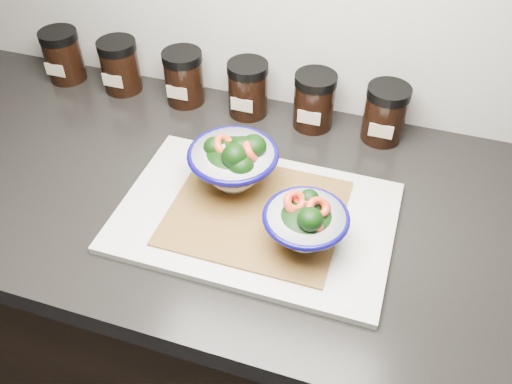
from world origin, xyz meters
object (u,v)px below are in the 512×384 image
(spice_jar_a, at_px, (63,55))
(spice_jar_b, at_px, (120,66))
(bowl_right, at_px, (306,223))
(spice_jar_c, at_px, (184,77))
(cutting_board, at_px, (255,217))
(bowl_left, at_px, (234,162))
(spice_jar_d, at_px, (248,89))
(spice_jar_f, at_px, (385,113))
(spice_jar_e, at_px, (314,101))

(spice_jar_a, xyz_separation_m, spice_jar_b, (0.14, 0.00, 0.00))
(bowl_right, distance_m, spice_jar_a, 0.70)
(spice_jar_a, bearing_deg, spice_jar_c, 0.00)
(spice_jar_a, bearing_deg, cutting_board, -28.23)
(bowl_left, xyz_separation_m, spice_jar_a, (-0.48, 0.23, -0.01))
(spice_jar_d, distance_m, spice_jar_f, 0.27)
(spice_jar_c, bearing_deg, bowl_left, -50.12)
(bowl_left, distance_m, bowl_right, 0.17)
(bowl_right, height_order, spice_jar_b, same)
(bowl_right, bearing_deg, cutting_board, 158.56)
(cutting_board, height_order, spice_jar_c, spice_jar_c)
(spice_jar_a, relative_size, spice_jar_c, 1.00)
(bowl_left, height_order, spice_jar_d, bowl_left)
(spice_jar_c, xyz_separation_m, spice_jar_e, (0.28, 0.00, 0.00))
(bowl_left, bearing_deg, spice_jar_f, 46.37)
(cutting_board, xyz_separation_m, spice_jar_d, (-0.11, 0.29, 0.05))
(bowl_left, distance_m, spice_jar_d, 0.24)
(spice_jar_b, bearing_deg, bowl_right, -33.54)
(spice_jar_d, bearing_deg, spice_jar_b, 180.00)
(bowl_left, height_order, spice_jar_f, bowl_left)
(spice_jar_d, xyz_separation_m, spice_jar_e, (0.14, 0.00, 0.00))
(cutting_board, relative_size, spice_jar_d, 3.98)
(cutting_board, relative_size, spice_jar_e, 3.98)
(cutting_board, relative_size, spice_jar_c, 3.98)
(spice_jar_e, height_order, spice_jar_f, same)
(spice_jar_a, relative_size, spice_jar_d, 1.00)
(cutting_board, bearing_deg, spice_jar_f, 60.10)
(cutting_board, xyz_separation_m, spice_jar_e, (0.03, 0.29, 0.05))
(bowl_left, xyz_separation_m, spice_jar_f, (0.22, 0.23, -0.01))
(spice_jar_a, distance_m, spice_jar_c, 0.29)
(spice_jar_a, distance_m, spice_jar_b, 0.14)
(cutting_board, height_order, spice_jar_b, spice_jar_b)
(spice_jar_b, xyz_separation_m, spice_jar_c, (0.15, 0.00, 0.00))
(spice_jar_b, distance_m, spice_jar_e, 0.42)
(spice_jar_f, bearing_deg, spice_jar_b, 180.00)
(cutting_board, xyz_separation_m, spice_jar_c, (-0.25, 0.29, 0.05))
(spice_jar_a, bearing_deg, bowl_right, -27.28)
(cutting_board, relative_size, bowl_right, 3.40)
(spice_jar_e, bearing_deg, bowl_right, -78.67)
(cutting_board, xyz_separation_m, bowl_right, (0.09, -0.04, 0.05))
(bowl_right, height_order, spice_jar_e, same)
(bowl_right, bearing_deg, spice_jar_b, 146.46)
(spice_jar_c, relative_size, spice_jar_d, 1.00)
(spice_jar_b, relative_size, spice_jar_e, 1.00)
(bowl_left, relative_size, bowl_right, 1.17)
(spice_jar_f, bearing_deg, cutting_board, -119.90)
(spice_jar_a, bearing_deg, spice_jar_e, 0.00)
(spice_jar_d, relative_size, spice_jar_e, 1.00)
(bowl_left, height_order, spice_jar_a, bowl_left)
(spice_jar_c, bearing_deg, spice_jar_b, 180.00)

